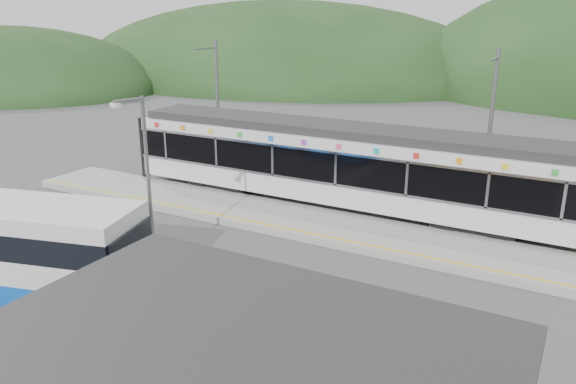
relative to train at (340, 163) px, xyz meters
The scene contains 8 objects.
ground 6.48m from the train, 102.31° to the right, with size 120.00×120.00×0.00m, color #4C4C4F.
hills 5.35m from the train, ahead, with size 146.00×149.00×26.00m.
platform 3.56m from the train, 115.87° to the right, with size 26.00×3.20×0.30m, color #9E9E99.
yellow_line 4.56m from the train, 108.12° to the right, with size 26.00×0.10×0.01m, color yellow.
train is the anchor object (origin of this frame).
catenary_mast_west 8.84m from the train, 162.85° to the left, with size 0.18×1.80×7.00m.
catenary_mast_east 6.44m from the train, 24.25° to the left, with size 0.18×1.80×7.00m.
lamp_post 9.63m from the train, 106.54° to the right, with size 0.40×1.09×5.92m.
Camera 1 is at (10.78, -15.86, 8.35)m, focal length 35.00 mm.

